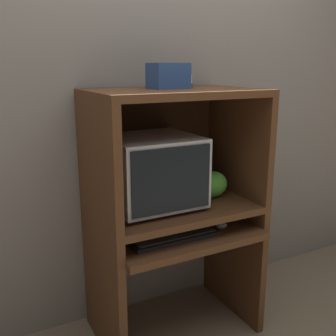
% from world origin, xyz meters
% --- Properties ---
extents(wall_back, '(6.00, 0.06, 2.60)m').
position_xyz_m(wall_back, '(0.00, 0.63, 1.30)').
color(wall_back, gray).
rests_on(wall_back, ground_plane).
extents(desk_base, '(0.86, 0.61, 0.64)m').
position_xyz_m(desk_base, '(0.00, 0.24, 0.39)').
color(desk_base, '#4C2D19').
rests_on(desk_base, ground_plane).
extents(desk_monitor_shelf, '(0.86, 0.57, 0.12)m').
position_xyz_m(desk_monitor_shelf, '(0.00, 0.28, 0.73)').
color(desk_monitor_shelf, '#4C2D19').
rests_on(desk_monitor_shelf, desk_base).
extents(hutch_upper, '(0.86, 0.57, 0.60)m').
position_xyz_m(hutch_upper, '(0.00, 0.31, 1.15)').
color(hutch_upper, '#4C2D19').
rests_on(hutch_upper, desk_monitor_shelf).
extents(crt_monitor, '(0.45, 0.44, 0.37)m').
position_xyz_m(crt_monitor, '(-0.12, 0.30, 0.95)').
color(crt_monitor, '#B2B2B7').
rests_on(crt_monitor, desk_monitor_shelf).
extents(keyboard, '(0.46, 0.17, 0.03)m').
position_xyz_m(keyboard, '(-0.08, 0.13, 0.65)').
color(keyboard, black).
rests_on(keyboard, desk_base).
extents(mouse, '(0.06, 0.04, 0.03)m').
position_xyz_m(mouse, '(0.20, 0.12, 0.65)').
color(mouse, '#B7B7B7').
rests_on(mouse, desk_base).
extents(snack_bag, '(0.18, 0.14, 0.15)m').
position_xyz_m(snack_bag, '(0.24, 0.27, 0.83)').
color(snack_bag, green).
rests_on(snack_bag, desk_monitor_shelf).
extents(book_stack, '(0.14, 0.11, 0.11)m').
position_xyz_m(book_stack, '(0.06, 0.36, 1.41)').
color(book_stack, '#4C4C51').
rests_on(book_stack, hutch_upper).
extents(storage_box, '(0.18, 0.15, 0.13)m').
position_xyz_m(storage_box, '(-0.02, 0.32, 1.43)').
color(storage_box, navy).
rests_on(storage_box, hutch_upper).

